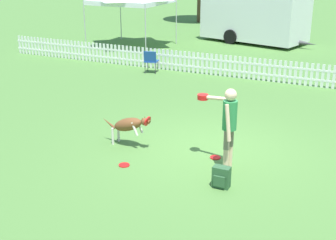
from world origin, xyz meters
name	(u,v)px	position (x,y,z in m)	size (l,w,h in m)	color
ground_plane	(211,151)	(0.00, 0.00, 0.00)	(240.00, 240.00, 0.00)	#4C7A38
handler_person	(228,119)	(0.57, -0.71, 1.05)	(0.94, 0.71, 1.67)	beige
leaping_dog	(129,125)	(-1.76, -0.55, 0.51)	(1.30, 0.38, 0.79)	brown
frisbee_near_handler	(124,165)	(-1.33, -1.50, 0.01)	(0.22, 0.22, 0.02)	red
frisbee_near_dog	(224,186)	(0.80, -1.47, 0.01)	(0.22, 0.22, 0.02)	red
frisbee_midfield	(215,157)	(0.22, -0.33, 0.01)	(0.22, 0.22, 0.02)	red
backpack_on_grass	(221,177)	(0.76, -1.52, 0.20)	(0.32, 0.23, 0.41)	#2D5633
picket_fence	(280,71)	(0.00, 6.36, 0.38)	(22.63, 0.04, 0.76)	white
folding_chair_center	(151,60)	(-4.48, 5.67, 0.49)	(0.55, 0.56, 0.82)	#333338
equipment_trailer	(255,16)	(-2.90, 13.37, 1.24)	(5.74, 3.33, 2.34)	white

